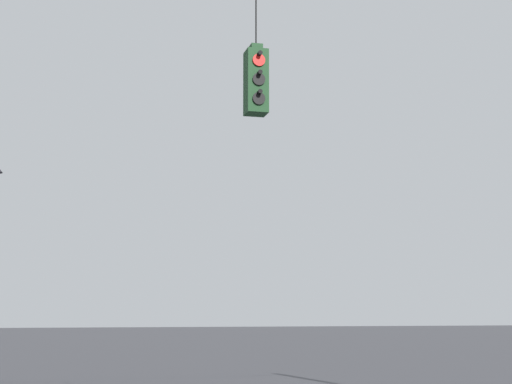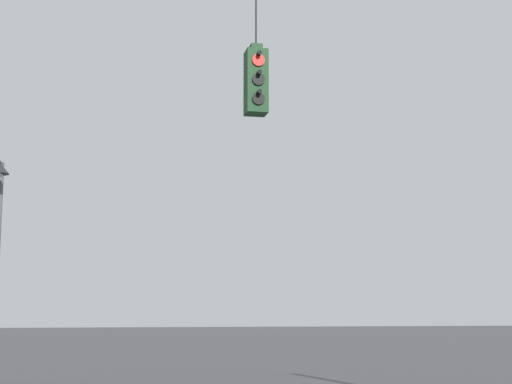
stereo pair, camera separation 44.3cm
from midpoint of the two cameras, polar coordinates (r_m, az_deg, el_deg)
The scene contains 1 object.
traffic_light_near_right_pole at distance 12.58m, azimuth -1.02°, elevation 8.12°, with size 0.34×0.58×3.38m.
Camera 1 is at (-1.73, -11.34, 2.27)m, focal length 55.00 mm.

